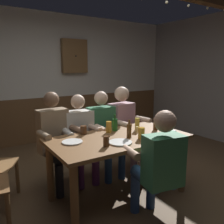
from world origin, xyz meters
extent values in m
plane|color=brown|center=(0.00, 0.00, 0.00)|extent=(7.21, 7.21, 0.00)
cube|color=silver|center=(0.00, 2.61, 1.78)|extent=(6.01, 0.12, 1.71)
cube|color=brown|center=(0.00, 2.61, 0.46)|extent=(6.01, 0.12, 0.93)
cube|color=brown|center=(0.00, -0.09, 0.73)|extent=(1.62, 0.85, 0.04)
cylinder|color=brown|center=(-0.73, -0.43, 0.35)|extent=(0.08, 0.08, 0.71)
cylinder|color=brown|center=(0.73, -0.43, 0.35)|extent=(0.08, 0.08, 0.71)
cylinder|color=brown|center=(-0.73, 0.25, 0.35)|extent=(0.08, 0.08, 0.71)
cylinder|color=brown|center=(0.73, 0.25, 0.35)|extent=(0.08, 0.08, 0.71)
cube|color=#997F60|center=(-0.55, 0.63, 0.74)|extent=(0.40, 0.24, 0.56)
sphere|color=brown|center=(-0.55, 0.63, 1.15)|extent=(0.20, 0.20, 0.20)
cylinder|color=black|center=(-0.43, 0.49, 0.48)|extent=(0.17, 0.42, 0.13)
cylinder|color=black|center=(-0.64, 0.47, 0.48)|extent=(0.17, 0.42, 0.13)
cylinder|color=black|center=(-0.41, 0.29, 0.21)|extent=(0.10, 0.10, 0.42)
cylinder|color=black|center=(-0.62, 0.27, 0.21)|extent=(0.10, 0.10, 0.42)
cylinder|color=brown|center=(-0.30, 0.41, 0.77)|extent=(0.11, 0.29, 0.08)
cylinder|color=#997F60|center=(-0.74, 0.37, 0.77)|extent=(0.11, 0.29, 0.08)
cube|color=silver|center=(-0.18, 0.63, 0.71)|extent=(0.41, 0.23, 0.50)
sphere|color=beige|center=(-0.18, 0.63, 1.09)|extent=(0.19, 0.19, 0.19)
cylinder|color=#6B2D66|center=(-0.08, 0.49, 0.48)|extent=(0.16, 0.38, 0.13)
cylinder|color=#6B2D66|center=(-0.30, 0.51, 0.48)|extent=(0.16, 0.38, 0.13)
cylinder|color=#6B2D66|center=(-0.10, 0.31, 0.21)|extent=(0.10, 0.10, 0.42)
cylinder|color=#6B2D66|center=(-0.32, 0.32, 0.21)|extent=(0.10, 0.10, 0.42)
cylinder|color=beige|center=(0.03, 0.37, 0.74)|extent=(0.10, 0.29, 0.08)
cylinder|color=silver|center=(-0.43, 0.41, 0.74)|extent=(0.10, 0.29, 0.08)
cube|color=#33724C|center=(0.18, 0.63, 0.72)|extent=(0.40, 0.21, 0.52)
sphere|color=beige|center=(0.18, 0.63, 1.11)|extent=(0.20, 0.20, 0.20)
cylinder|color=#2D4C84|center=(0.29, 0.47, 0.48)|extent=(0.13, 0.43, 0.13)
cylinder|color=#2D4C84|center=(0.07, 0.47, 0.48)|extent=(0.13, 0.43, 0.13)
cylinder|color=#2D4C84|center=(0.29, 0.25, 0.21)|extent=(0.10, 0.10, 0.42)
cylinder|color=#2D4C84|center=(0.07, 0.26, 0.21)|extent=(0.10, 0.10, 0.42)
cylinder|color=beige|center=(0.41, 0.39, 0.75)|extent=(0.08, 0.28, 0.08)
cylinder|color=beige|center=(-0.05, 0.39, 0.75)|extent=(0.08, 0.28, 0.08)
cube|color=#B78493|center=(0.55, 0.63, 0.73)|extent=(0.41, 0.28, 0.55)
sphere|color=beige|center=(0.55, 0.63, 1.15)|extent=(0.22, 0.22, 0.22)
cylinder|color=#B78493|center=(0.67, 0.49, 0.48)|extent=(0.19, 0.44, 0.13)
cylinder|color=#B78493|center=(0.47, 0.46, 0.48)|extent=(0.19, 0.44, 0.13)
cylinder|color=#B78493|center=(0.71, 0.28, 0.21)|extent=(0.10, 0.10, 0.42)
cylinder|color=#B78493|center=(0.50, 0.25, 0.21)|extent=(0.10, 0.10, 0.42)
cylinder|color=beige|center=(0.80, 0.42, 0.76)|extent=(0.12, 0.29, 0.08)
cylinder|color=beige|center=(0.37, 0.35, 0.76)|extent=(0.12, 0.29, 0.08)
cube|color=#33724C|center=(0.00, -0.81, 0.70)|extent=(0.39, 0.27, 0.49)
sphere|color=tan|center=(0.00, -0.81, 1.08)|extent=(0.20, 0.20, 0.20)
cylinder|color=#2D4C84|center=(-0.07, -0.65, 0.48)|extent=(0.20, 0.41, 0.13)
cylinder|color=#2D4C84|center=(0.12, -0.69, 0.48)|extent=(0.20, 0.41, 0.13)
cylinder|color=#2D4C84|center=(-0.04, -0.46, 0.21)|extent=(0.10, 0.10, 0.42)
cylinder|color=#2D4C84|center=(0.16, -0.49, 0.21)|extent=(0.10, 0.10, 0.42)
cylinder|color=tan|center=(-0.16, -0.53, 0.73)|extent=(0.13, 0.29, 0.08)
cylinder|color=#33724C|center=(0.25, -0.61, 0.73)|extent=(0.13, 0.29, 0.08)
cylinder|color=brown|center=(-1.02, 0.65, 0.22)|extent=(0.04, 0.04, 0.44)
cylinder|color=brown|center=(-1.19, 0.31, 0.22)|extent=(0.04, 0.04, 0.44)
cylinder|color=brown|center=(-1.21, 0.25, 0.22)|extent=(0.04, 0.04, 0.44)
cylinder|color=brown|center=(-1.26, -0.13, 0.22)|extent=(0.04, 0.04, 0.44)
cylinder|color=#F9E08C|center=(0.29, -0.06, 0.79)|extent=(0.04, 0.04, 0.08)
cube|color=#B2B7BC|center=(0.57, -0.34, 0.77)|extent=(0.14, 0.10, 0.05)
cylinder|color=white|center=(-0.55, 0.01, 0.76)|extent=(0.22, 0.22, 0.01)
cylinder|color=white|center=(-0.12, -0.29, 0.76)|extent=(0.25, 0.25, 0.01)
cylinder|color=#195923|center=(0.11, 0.16, 0.83)|extent=(0.07, 0.07, 0.15)
cylinder|color=#195923|center=(0.11, 0.16, 0.93)|extent=(0.03, 0.03, 0.06)
cylinder|color=#593314|center=(0.08, -0.18, 0.83)|extent=(0.05, 0.05, 0.16)
cylinder|color=#593314|center=(0.08, -0.18, 0.93)|extent=(0.03, 0.03, 0.05)
cylinder|color=gold|center=(0.17, -0.29, 0.81)|extent=(0.07, 0.07, 0.13)
cylinder|color=#4C2D19|center=(-0.30, -0.30, 0.80)|extent=(0.06, 0.06, 0.11)
cylinder|color=#E5C64C|center=(0.37, 0.03, 0.83)|extent=(0.06, 0.06, 0.16)
cylinder|color=gold|center=(0.00, 0.13, 0.82)|extent=(0.07, 0.07, 0.14)
cylinder|color=#4C2D19|center=(-0.30, 0.23, 0.80)|extent=(0.08, 0.08, 0.10)
cylinder|color=#4C2D19|center=(0.58, -0.09, 0.82)|extent=(0.06, 0.06, 0.15)
cube|color=brown|center=(0.62, 2.48, 1.78)|extent=(0.56, 0.12, 0.70)
sphere|color=black|center=(0.62, 2.41, 1.78)|extent=(0.03, 0.03, 0.03)
sphere|color=#F9EAB2|center=(0.84, 0.06, 2.37)|extent=(0.04, 0.04, 0.04)
sphere|color=#F9EAB2|center=(1.26, 0.06, 2.39)|extent=(0.04, 0.04, 0.04)
sphere|color=#F9EAB2|center=(1.68, 0.06, 2.41)|extent=(0.04, 0.04, 0.04)
sphere|color=#F9EAB2|center=(2.10, 0.06, 2.43)|extent=(0.04, 0.04, 0.04)
camera|label=1|loc=(-1.51, -2.28, 1.56)|focal=37.81mm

